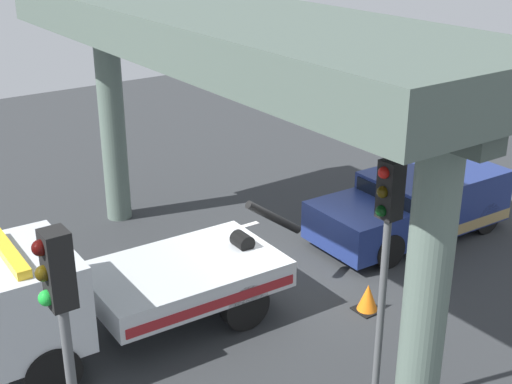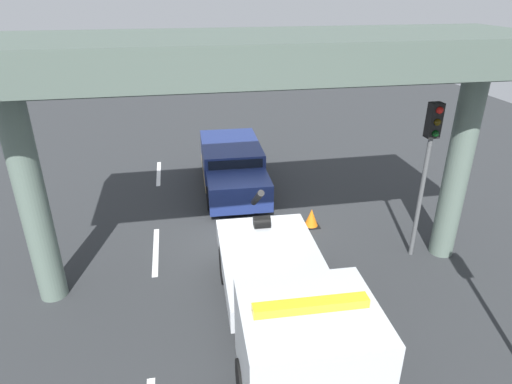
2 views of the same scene
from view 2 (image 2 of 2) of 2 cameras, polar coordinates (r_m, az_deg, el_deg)
The scene contains 8 objects.
ground_plane at distance 13.49m, azimuth -0.55°, elevation -6.64°, with size 60.00×40.00×0.10m, color #2D3033.
lane_stripe_west at distance 18.70m, azimuth -12.52°, elevation 2.38°, with size 2.60×0.16×0.01m, color silver.
lane_stripe_mid at distance 13.35m, azimuth -12.88°, elevation -7.48°, with size 2.60×0.16×0.01m, color silver.
tow_truck_white at distance 9.19m, azimuth 4.36°, elevation -14.61°, with size 7.28×2.57×2.46m.
towed_van_green at distance 16.86m, azimuth -3.07°, elevation 3.26°, with size 5.25×2.34×1.58m.
overpass_structure at distance 10.06m, azimuth 0.93°, elevation 15.53°, with size 3.60×12.68×6.14m.
traffic_light_near at distance 12.30m, azimuth 21.59°, elevation 5.22°, with size 0.39×0.32×4.44m.
traffic_cone_orange at distance 14.28m, azimuth 7.20°, elevation -3.38°, with size 0.51×0.51×0.60m.
Camera 2 is at (11.29, -1.97, 7.08)m, focal length 30.81 mm.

